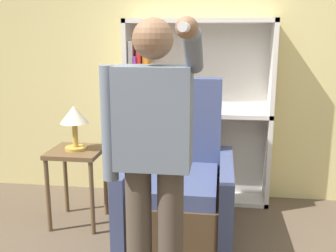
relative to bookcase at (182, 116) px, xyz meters
name	(u,v)px	position (x,y,z in m)	size (l,w,h in m)	color
wall_back	(220,56)	(0.34, 0.16, 0.57)	(8.00, 0.06, 2.80)	#DBCC84
bookcase	(182,116)	(0.00, 0.00, 0.00)	(1.38, 0.28, 1.74)	silver
armchair	(179,190)	(0.05, -0.72, -0.46)	(0.84, 0.95, 1.24)	#4C3823
person_standing	(153,152)	(0.00, -1.64, 0.13)	(0.56, 0.78, 1.68)	#473D33
side_table	(77,164)	(-0.83, -0.66, -0.30)	(0.43, 0.43, 0.66)	brown
table_lamp	(74,118)	(-0.83, -0.66, 0.09)	(0.23, 0.23, 0.37)	gold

